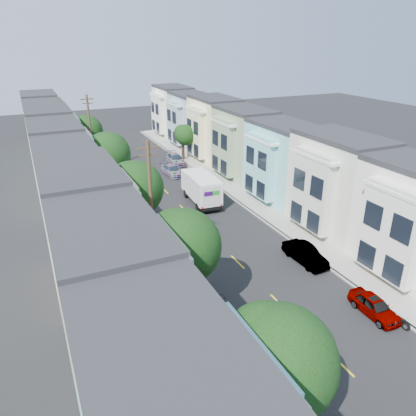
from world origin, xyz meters
TOP-DOWN VIEW (x-y plane):
  - ground at (0.00, 0.00)m, footprint 160.00×160.00m
  - road_slab at (0.00, 15.00)m, footprint 12.00×70.00m
  - curb_left at (-6.05, 15.00)m, footprint 0.30×70.00m
  - curb_right at (6.05, 15.00)m, footprint 0.30×70.00m
  - sidewalk_left at (-7.35, 15.00)m, footprint 2.60×70.00m
  - sidewalk_right at (7.35, 15.00)m, footprint 2.60×70.00m
  - centerline at (0.00, 15.00)m, footprint 0.12×70.00m
  - townhouse_row_left at (-11.15, 15.00)m, footprint 5.00×70.00m
  - townhouse_row_right at (11.15, 15.00)m, footprint 5.00×70.00m
  - tree_a at (-6.30, -14.68)m, footprint 4.67×4.67m
  - tree_b at (-6.30, -4.29)m, footprint 4.70×4.70m
  - tree_c at (-6.30, 6.70)m, footprint 4.70×4.70m
  - tree_d at (-6.30, 17.67)m, footprint 4.70×4.70m
  - tree_e at (-6.30, 33.04)m, footprint 4.70×4.70m
  - tree_far_r at (6.89, 29.11)m, footprint 2.99×2.99m
  - utility_pole_near at (-6.30, 2.00)m, footprint 1.60×0.26m
  - utility_pole_far at (-6.30, 28.00)m, footprint 1.60×0.26m
  - fedex_truck at (2.39, 12.84)m, footprint 2.52×6.55m
  - lead_sedan at (2.74, 23.16)m, footprint 2.22×4.39m
  - parked_left_b at (-4.90, -7.57)m, footprint 2.22×4.80m
  - parked_left_c at (-4.90, 1.95)m, footprint 2.70×5.09m
  - parked_left_d at (-4.90, 10.33)m, footprint 1.77×4.46m
  - parked_right_a at (4.90, -9.50)m, footprint 1.62×3.99m
  - parked_right_b at (4.90, -2.18)m, footprint 1.67×4.31m
  - parked_right_c at (4.90, 18.79)m, footprint 1.97×4.26m
  - parked_right_d at (4.90, 27.74)m, footprint 2.10×4.71m
  - motorcycle at (5.48, -10.82)m, footprint 0.25×1.83m

SIDE VIEW (x-z plane):
  - ground at x=0.00m, z-range 0.00..0.00m
  - centerline at x=0.00m, z-range -0.01..0.01m
  - townhouse_row_left at x=-11.15m, z-range -4.25..4.25m
  - townhouse_row_right at x=11.15m, z-range -4.25..4.25m
  - road_slab at x=0.00m, z-range 0.00..0.02m
  - curb_left at x=-6.05m, z-range 0.00..0.15m
  - curb_right at x=6.05m, z-range 0.00..0.15m
  - sidewalk_left at x=-7.35m, z-range 0.00..0.15m
  - sidewalk_right at x=7.35m, z-range 0.00..0.15m
  - motorcycle at x=5.48m, z-range 0.02..0.75m
  - parked_right_c at x=4.90m, z-range 0.00..1.25m
  - lead_sedan at x=2.74m, z-range 0.00..1.27m
  - parked_right_a at x=4.90m, z-range 0.00..1.28m
  - parked_left_c at x=-4.90m, z-range 0.00..1.36m
  - parked_right_d at x=4.90m, z-range 0.00..1.40m
  - parked_left_b at x=-4.90m, z-range 0.00..1.41m
  - parked_right_b at x=4.90m, z-range 0.00..1.42m
  - parked_left_d at x=-4.90m, z-range 0.00..1.46m
  - fedex_truck at x=2.39m, z-range 0.18..3.33m
  - tree_far_r at x=6.89m, z-range 1.04..6.19m
  - tree_e at x=-6.30m, z-range 1.07..7.93m
  - tree_a at x=-6.30m, z-range 1.29..8.57m
  - tree_b at x=-6.30m, z-range 1.28..8.59m
  - tree_c at x=-6.30m, z-range 1.31..8.69m
  - utility_pole_near at x=-6.30m, z-range 0.15..10.15m
  - utility_pole_far at x=-6.30m, z-range 0.15..10.15m
  - tree_d at x=-6.30m, z-range 1.42..9.00m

